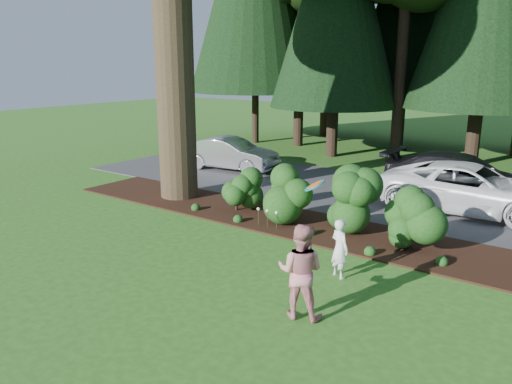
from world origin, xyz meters
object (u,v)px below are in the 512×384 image
(car_white_suv, at_px, (471,189))
(child, at_px, (340,248))
(adult, at_px, (300,271))
(car_dark_suv, at_px, (461,177))
(car_silver_wagon, at_px, (231,154))
(frisbee, at_px, (315,185))

(car_white_suv, relative_size, child, 4.09)
(car_white_suv, height_order, adult, adult)
(child, relative_size, adult, 0.74)
(car_dark_suv, relative_size, adult, 2.93)
(car_silver_wagon, xyz_separation_m, adult, (8.82, -9.01, 0.17))
(car_white_suv, xyz_separation_m, adult, (-0.85, -8.45, 0.11))
(adult, bearing_deg, car_dark_suv, -107.60)
(car_dark_suv, relative_size, child, 3.97)
(frisbee, bearing_deg, car_dark_suv, 82.03)
(car_silver_wagon, distance_m, car_dark_suv, 9.09)
(car_silver_wagon, height_order, car_dark_suv, car_dark_suv)
(child, bearing_deg, car_silver_wagon, -15.18)
(adult, xyz_separation_m, frisbee, (-0.88, 1.99, 1.03))
(child, bearing_deg, adult, 120.26)
(car_white_suv, relative_size, car_dark_suv, 1.03)
(car_silver_wagon, distance_m, car_white_suv, 9.69)
(car_dark_suv, bearing_deg, frisbee, 172.82)
(car_silver_wagon, relative_size, frisbee, 8.50)
(adult, bearing_deg, child, -100.21)
(adult, bearing_deg, car_white_suv, -112.07)
(child, height_order, adult, adult)
(child, xyz_separation_m, adult, (0.21, -1.95, 0.23))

